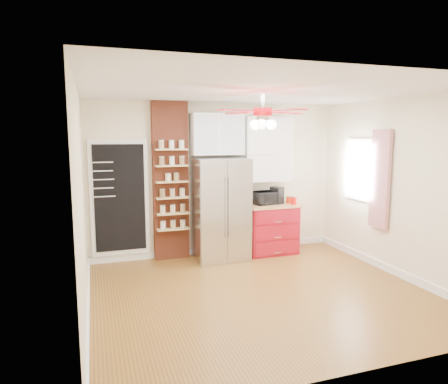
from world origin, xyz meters
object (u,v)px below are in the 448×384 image
object	(u,v)px
canister_left	(294,201)
pantry_jar_oats	(168,178)
ceiling_fan	(263,112)
toaster_oven	(265,198)
fridge	(220,209)
coffee_maker	(277,195)
red_cabinet	(270,228)

from	to	relation	value
canister_left	pantry_jar_oats	distance (m)	2.27
ceiling_fan	toaster_oven	xyz separation A→B (m)	(0.82, 1.69, -1.40)
fridge	ceiling_fan	size ratio (longest dim) A/B	1.25
fridge	coffee_maker	xyz separation A→B (m)	(1.10, 0.06, 0.18)
toaster_oven	coffee_maker	world-z (taller)	coffee_maker
canister_left	pantry_jar_oats	size ratio (longest dim) A/B	1.19
canister_left	pantry_jar_oats	world-z (taller)	pantry_jar_oats
coffee_maker	toaster_oven	bearing A→B (deg)	154.25
pantry_jar_oats	ceiling_fan	bearing A→B (deg)	-62.69
ceiling_fan	toaster_oven	distance (m)	2.35
fridge	toaster_oven	bearing A→B (deg)	4.15
fridge	red_cabinet	world-z (taller)	fridge
ceiling_fan	canister_left	world-z (taller)	ceiling_fan
canister_left	red_cabinet	bearing A→B (deg)	154.06
toaster_oven	canister_left	bearing A→B (deg)	-32.76
ceiling_fan	coffee_maker	bearing A→B (deg)	58.14
coffee_maker	pantry_jar_oats	xyz separation A→B (m)	(-1.97, 0.09, 0.38)
ceiling_fan	canister_left	size ratio (longest dim) A/B	9.84
fridge	toaster_oven	xyz separation A→B (m)	(0.87, 0.06, 0.14)
ceiling_fan	fridge	bearing A→B (deg)	91.76
red_cabinet	toaster_oven	world-z (taller)	toaster_oven
ceiling_fan	pantry_jar_oats	world-z (taller)	ceiling_fan
coffee_maker	pantry_jar_oats	bearing A→B (deg)	152.99
fridge	pantry_jar_oats	world-z (taller)	fridge
ceiling_fan	pantry_jar_oats	xyz separation A→B (m)	(-0.92, 1.77, -0.99)
red_cabinet	coffee_maker	distance (m)	0.61
red_cabinet	canister_left	world-z (taller)	canister_left
red_cabinet	pantry_jar_oats	size ratio (longest dim) A/B	7.84
toaster_oven	canister_left	size ratio (longest dim) A/B	3.02
ceiling_fan	pantry_jar_oats	bearing A→B (deg)	117.31
canister_left	coffee_maker	bearing A→B (deg)	142.04
ceiling_fan	coffee_maker	distance (m)	2.41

